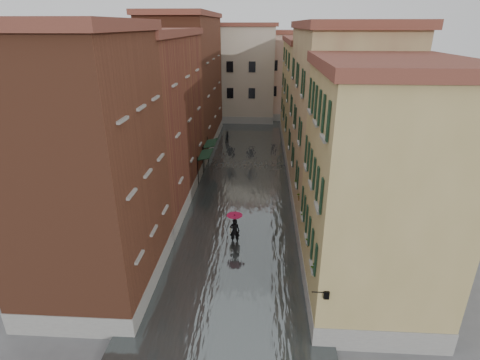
% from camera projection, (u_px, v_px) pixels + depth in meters
% --- Properties ---
extents(ground, '(120.00, 120.00, 0.00)m').
position_uv_depth(ground, '(233.00, 265.00, 22.29)').
color(ground, '#555658').
rests_on(ground, ground).
extents(floodwater, '(10.00, 60.00, 0.20)m').
position_uv_depth(floodwater, '(244.00, 180.00, 34.23)').
color(floodwater, '#484E4F').
rests_on(floodwater, ground).
extents(building_left_near, '(6.00, 8.00, 13.00)m').
position_uv_depth(building_left_near, '(87.00, 173.00, 18.35)').
color(building_left_near, brown).
rests_on(building_left_near, ground).
extents(building_left_mid, '(6.00, 14.00, 12.50)m').
position_uv_depth(building_left_mid, '(150.00, 124.00, 28.58)').
color(building_left_mid, brown).
rests_on(building_left_mid, ground).
extents(building_left_far, '(6.00, 16.00, 14.00)m').
position_uv_depth(building_left_far, '(187.00, 85.00, 42.11)').
color(building_left_far, brown).
rests_on(building_left_far, ground).
extents(building_right_near, '(6.00, 8.00, 11.50)m').
position_uv_depth(building_right_near, '(375.00, 195.00, 17.84)').
color(building_right_near, '#9A894F').
rests_on(building_right_near, ground).
extents(building_right_mid, '(6.00, 14.00, 13.00)m').
position_uv_depth(building_right_mid, '(336.00, 123.00, 27.69)').
color(building_right_mid, tan).
rests_on(building_right_mid, ground).
extents(building_right_far, '(6.00, 16.00, 11.50)m').
position_uv_depth(building_right_far, '(312.00, 97.00, 41.80)').
color(building_right_far, '#9A894F').
rests_on(building_right_far, ground).
extents(building_end_cream, '(12.00, 9.00, 13.00)m').
position_uv_depth(building_end_cream, '(233.00, 74.00, 54.97)').
color(building_end_cream, '#B19E8C').
rests_on(building_end_cream, ground).
extents(building_end_pink, '(10.00, 9.00, 12.00)m').
position_uv_depth(building_end_pink, '(293.00, 76.00, 56.50)').
color(building_end_pink, tan).
rests_on(building_end_pink, ground).
extents(awning_near, '(1.09, 2.87, 2.80)m').
position_uv_depth(awning_near, '(205.00, 155.00, 33.40)').
color(awning_near, black).
rests_on(awning_near, ground).
extents(awning_far, '(1.09, 2.77, 2.80)m').
position_uv_depth(awning_far, '(210.00, 144.00, 36.50)').
color(awning_far, black).
rests_on(awning_far, ground).
extents(wall_lantern, '(0.71, 0.22, 0.35)m').
position_uv_depth(wall_lantern, '(326.00, 294.00, 15.36)').
color(wall_lantern, black).
rests_on(wall_lantern, ground).
extents(window_planters, '(0.59, 10.70, 0.84)m').
position_uv_depth(window_planters, '(306.00, 212.00, 21.06)').
color(window_planters, maroon).
rests_on(window_planters, ground).
extents(pedestrian_main, '(1.05, 1.05, 2.06)m').
position_uv_depth(pedestrian_main, '(235.00, 226.00, 24.03)').
color(pedestrian_main, black).
rests_on(pedestrian_main, ground).
extents(pedestrian_far, '(0.88, 0.80, 1.47)m').
position_uv_depth(pedestrian_far, '(228.00, 138.00, 44.69)').
color(pedestrian_far, black).
rests_on(pedestrian_far, ground).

